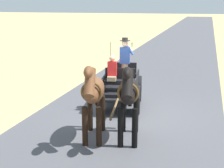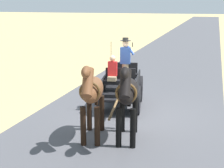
% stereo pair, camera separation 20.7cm
% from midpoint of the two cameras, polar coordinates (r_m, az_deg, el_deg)
% --- Properties ---
extents(ground_plane, '(200.00, 200.00, 0.00)m').
position_cam_midpoint_polar(ground_plane, '(11.65, 3.52, -4.78)').
color(ground_plane, tan).
extents(road_surface, '(6.17, 160.00, 0.01)m').
position_cam_midpoint_polar(road_surface, '(11.65, 3.52, -4.76)').
color(road_surface, '#4C4C51').
rests_on(road_surface, ground).
extents(horse_drawn_carriage, '(1.78, 4.51, 2.50)m').
position_cam_midpoint_polar(horse_drawn_carriage, '(12.04, 2.11, -0.13)').
color(horse_drawn_carriage, black).
rests_on(horse_drawn_carriage, ground).
extents(horse_near_side, '(0.83, 2.15, 2.21)m').
position_cam_midpoint_polar(horse_near_side, '(8.95, 3.23, -1.61)').
color(horse_near_side, black).
rests_on(horse_near_side, ground).
extents(horse_off_side, '(0.88, 2.15, 2.21)m').
position_cam_midpoint_polar(horse_off_side, '(9.07, -2.70, -1.40)').
color(horse_off_side, brown).
rests_on(horse_off_side, ground).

